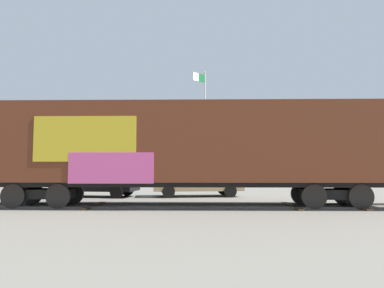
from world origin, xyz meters
The scene contains 7 objects.
ground_plane centered at (0.00, 0.00, 0.00)m, with size 260.00×260.00×0.00m, color slate.
track centered at (-0.45, 0.00, 0.04)m, with size 60.01×2.77×0.08m.
freight_car centered at (0.26, 0.00, 2.40)m, with size 16.74×2.81×4.19m.
flagpole centered at (1.20, 13.08, 5.59)m, with size 1.05×0.93×9.20m.
hillside centered at (-0.03, 75.41, 4.27)m, with size 110.91×41.14×13.31m.
parked_car_black centered at (-4.75, 4.64, 0.87)m, with size 4.54×2.30×1.73m.
parked_car_tan centered at (0.63, 4.93, 0.88)m, with size 4.88×2.38×1.74m.
Camera 1 is at (0.70, -13.32, 1.49)m, focal length 31.74 mm.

